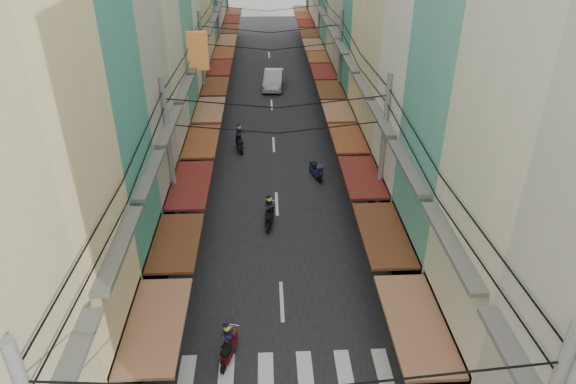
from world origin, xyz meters
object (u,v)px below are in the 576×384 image
object	(u,v)px
white_car	(274,88)
bicycle	(426,279)
market_umbrella	(471,285)
traffic_sign	(399,216)

from	to	relation	value
white_car	bicycle	bearing A→B (deg)	-72.18
market_umbrella	traffic_sign	size ratio (longest dim) A/B	0.80
white_car	market_umbrella	world-z (taller)	market_umbrella
traffic_sign	bicycle	bearing A→B (deg)	-61.85
white_car	bicycle	size ratio (longest dim) A/B	3.54
white_car	market_umbrella	bearing A→B (deg)	-72.32
white_car	bicycle	world-z (taller)	white_car
bicycle	market_umbrella	bearing A→B (deg)	-162.18
bicycle	market_umbrella	world-z (taller)	market_umbrella
bicycle	market_umbrella	xyz separation A→B (m)	(0.59, -2.95, 2.09)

